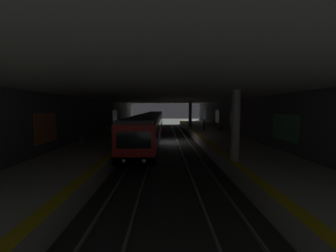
{
  "coord_description": "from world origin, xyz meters",
  "views": [
    {
      "loc": [
        -27.16,
        0.21,
        4.46
      ],
      "look_at": [
        8.21,
        -0.35,
        1.41
      ],
      "focal_mm": 22.39,
      "sensor_mm": 36.0,
      "label": 1
    }
  ],
  "objects_px": {
    "person_waiting_near": "(119,124)",
    "person_standing_far": "(125,122)",
    "bench_left_far": "(207,122)",
    "person_walking_mid": "(204,124)",
    "trash_bin": "(81,141)",
    "metro_train": "(152,124)",
    "bench_right_near": "(100,130)",
    "suitcase_rolling": "(221,128)",
    "pillar_near": "(236,126)",
    "bench_right_mid": "(109,127)",
    "bench_left_mid": "(211,123)",
    "bench_right_far": "(122,123)",
    "pillar_far": "(190,114)",
    "bench_left_near": "(220,126)"
  },
  "relations": [
    {
      "from": "pillar_far",
      "to": "trash_bin",
      "type": "relative_size",
      "value": 5.35
    },
    {
      "from": "bench_right_far",
      "to": "bench_right_near",
      "type": "bearing_deg",
      "value": 180.0
    },
    {
      "from": "bench_left_near",
      "to": "bench_right_far",
      "type": "relative_size",
      "value": 1.0
    },
    {
      "from": "bench_right_far",
      "to": "pillar_near",
      "type": "bearing_deg",
      "value": -154.96
    },
    {
      "from": "bench_left_far",
      "to": "trash_bin",
      "type": "distance_m",
      "value": 28.91
    },
    {
      "from": "bench_right_near",
      "to": "person_walking_mid",
      "type": "distance_m",
      "value": 15.29
    },
    {
      "from": "pillar_near",
      "to": "bench_right_mid",
      "type": "distance_m",
      "value": 22.06
    },
    {
      "from": "bench_right_far",
      "to": "suitcase_rolling",
      "type": "bearing_deg",
      "value": -119.79
    },
    {
      "from": "bench_right_mid",
      "to": "person_waiting_near",
      "type": "relative_size",
      "value": 1.12
    },
    {
      "from": "pillar_near",
      "to": "bench_left_far",
      "type": "height_order",
      "value": "pillar_near"
    },
    {
      "from": "trash_bin",
      "to": "pillar_far",
      "type": "bearing_deg",
      "value": -33.57
    },
    {
      "from": "bench_left_mid",
      "to": "bench_left_far",
      "type": "height_order",
      "value": "same"
    },
    {
      "from": "bench_left_far",
      "to": "trash_bin",
      "type": "bearing_deg",
      "value": 145.6
    },
    {
      "from": "bench_left_mid",
      "to": "suitcase_rolling",
      "type": "distance_m",
      "value": 8.0
    },
    {
      "from": "bench_right_mid",
      "to": "trash_bin",
      "type": "xyz_separation_m",
      "value": [
        -12.18,
        -0.73,
        -0.1
      ]
    },
    {
      "from": "bench_left_far",
      "to": "bench_left_near",
      "type": "bearing_deg",
      "value": 180.0
    },
    {
      "from": "person_waiting_near",
      "to": "bench_left_near",
      "type": "bearing_deg",
      "value": -93.32
    },
    {
      "from": "pillar_far",
      "to": "person_standing_far",
      "type": "height_order",
      "value": "pillar_far"
    },
    {
      "from": "trash_bin",
      "to": "bench_left_mid",
      "type": "bearing_deg",
      "value": -38.8
    },
    {
      "from": "bench_left_far",
      "to": "bench_right_mid",
      "type": "bearing_deg",
      "value": 124.37
    },
    {
      "from": "person_waiting_near",
      "to": "suitcase_rolling",
      "type": "height_order",
      "value": "person_waiting_near"
    },
    {
      "from": "suitcase_rolling",
      "to": "pillar_near",
      "type": "bearing_deg",
      "value": 167.66
    },
    {
      "from": "pillar_far",
      "to": "trash_bin",
      "type": "distance_m",
      "value": 22.05
    },
    {
      "from": "person_waiting_near",
      "to": "person_standing_far",
      "type": "distance_m",
      "value": 4.5
    },
    {
      "from": "bench_left_far",
      "to": "person_walking_mid",
      "type": "relative_size",
      "value": 1.05
    },
    {
      "from": "pillar_far",
      "to": "bench_right_far",
      "type": "xyz_separation_m",
      "value": [
        3.63,
        12.88,
        -1.75
      ]
    },
    {
      "from": "bench_right_mid",
      "to": "bench_right_far",
      "type": "height_order",
      "value": "same"
    },
    {
      "from": "pillar_far",
      "to": "suitcase_rolling",
      "type": "relative_size",
      "value": 4.54
    },
    {
      "from": "bench_right_mid",
      "to": "trash_bin",
      "type": "height_order",
      "value": "bench_right_mid"
    },
    {
      "from": "trash_bin",
      "to": "metro_train",
      "type": "bearing_deg",
      "value": -22.07
    },
    {
      "from": "metro_train",
      "to": "person_walking_mid",
      "type": "height_order",
      "value": "metro_train"
    },
    {
      "from": "pillar_far",
      "to": "metro_train",
      "type": "relative_size",
      "value": 0.12
    },
    {
      "from": "bench_right_near",
      "to": "suitcase_rolling",
      "type": "xyz_separation_m",
      "value": [
        4.34,
        -16.81,
        -0.17
      ]
    },
    {
      "from": "pillar_far",
      "to": "bench_right_mid",
      "type": "bearing_deg",
      "value": 115.44
    },
    {
      "from": "person_standing_far",
      "to": "bench_right_far",
      "type": "bearing_deg",
      "value": 21.0
    },
    {
      "from": "bench_left_mid",
      "to": "person_standing_far",
      "type": "relative_size",
      "value": 1.06
    },
    {
      "from": "metro_train",
      "to": "bench_right_near",
      "type": "height_order",
      "value": "metro_train"
    },
    {
      "from": "bench_left_near",
      "to": "person_waiting_near",
      "type": "xyz_separation_m",
      "value": [
        0.94,
        16.16,
        0.29
      ]
    },
    {
      "from": "pillar_far",
      "to": "bench_right_far",
      "type": "bearing_deg",
      "value": 74.25
    },
    {
      "from": "bench_left_mid",
      "to": "bench_right_near",
      "type": "bearing_deg",
      "value": 125.85
    },
    {
      "from": "metro_train",
      "to": "person_standing_far",
      "type": "relative_size",
      "value": 24.3
    },
    {
      "from": "bench_right_mid",
      "to": "trash_bin",
      "type": "bearing_deg",
      "value": -176.55
    },
    {
      "from": "bench_left_near",
      "to": "person_standing_far",
      "type": "distance_m",
      "value": 16.93
    },
    {
      "from": "metro_train",
      "to": "bench_left_mid",
      "type": "relative_size",
      "value": 22.9
    },
    {
      "from": "bench_right_near",
      "to": "bench_right_far",
      "type": "xyz_separation_m",
      "value": [
        13.96,
        0.0,
        0.0
      ]
    },
    {
      "from": "pillar_far",
      "to": "bench_left_mid",
      "type": "distance_m",
      "value": 4.96
    },
    {
      "from": "suitcase_rolling",
      "to": "person_waiting_near",
      "type": "bearing_deg",
      "value": 81.36
    },
    {
      "from": "bench_right_mid",
      "to": "person_walking_mid",
      "type": "height_order",
      "value": "person_walking_mid"
    },
    {
      "from": "metro_train",
      "to": "bench_left_near",
      "type": "height_order",
      "value": "metro_train"
    },
    {
      "from": "bench_right_mid",
      "to": "metro_train",
      "type": "bearing_deg",
      "value": -75.53
    }
  ]
}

